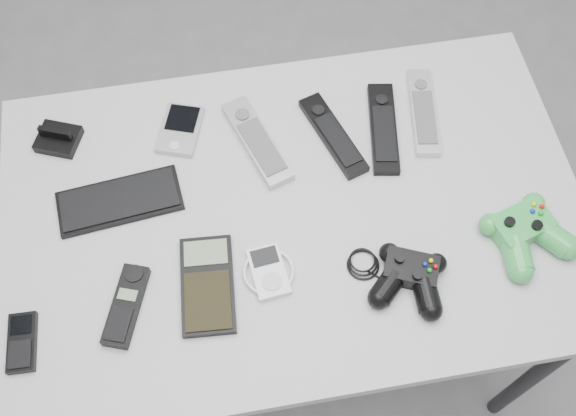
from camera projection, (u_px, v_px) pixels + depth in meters
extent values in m
plane|color=slate|center=(279.00, 343.00, 1.91)|extent=(3.50, 3.50, 0.00)
cube|color=#A2A2A4|center=(294.00, 214.00, 1.29)|extent=(1.10, 0.71, 0.03)
cylinder|color=black|center=(536.00, 374.00, 1.52)|extent=(0.04, 0.04, 0.71)
cylinder|color=black|center=(78.00, 206.00, 1.72)|extent=(0.04, 0.04, 0.71)
cylinder|color=black|center=(458.00, 149.00, 1.80)|extent=(0.04, 0.04, 0.71)
cube|color=black|center=(120.00, 201.00, 1.28)|extent=(0.24, 0.12, 0.01)
cube|color=black|center=(57.00, 136.00, 1.33)|extent=(0.10, 0.09, 0.04)
cube|color=#A6A7AD|center=(180.00, 129.00, 1.35)|extent=(0.11, 0.13, 0.02)
cube|color=#A6A7AD|center=(257.00, 141.00, 1.34)|extent=(0.12, 0.22, 0.02)
cube|color=black|center=(333.00, 135.00, 1.34)|extent=(0.11, 0.21, 0.02)
cube|color=black|center=(383.00, 128.00, 1.35)|extent=(0.09, 0.22, 0.02)
cube|color=#B5B6BD|center=(423.00, 112.00, 1.37)|extent=(0.08, 0.21, 0.02)
cube|color=black|center=(22.00, 342.00, 1.15)|extent=(0.05, 0.11, 0.02)
cube|color=black|center=(126.00, 306.00, 1.17)|extent=(0.09, 0.16, 0.02)
cube|color=black|center=(207.00, 285.00, 1.20)|extent=(0.11, 0.19, 0.02)
cube|color=silver|center=(269.00, 272.00, 1.21)|extent=(0.10, 0.11, 0.02)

